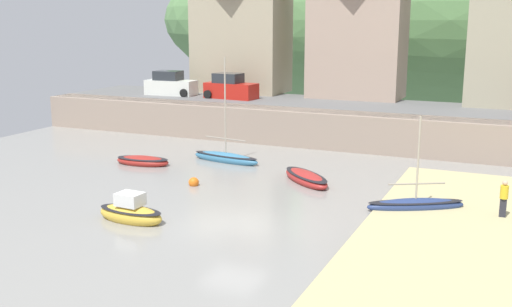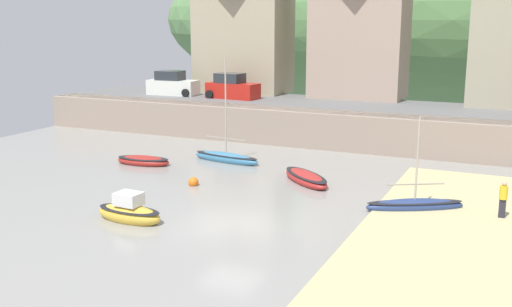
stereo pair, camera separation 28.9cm
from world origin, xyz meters
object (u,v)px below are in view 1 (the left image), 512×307
Objects in this scene: waterfront_building_left at (241,27)px; sailboat_tall_mast at (131,213)px; sailboat_white_hull at (143,161)px; mooring_buoy at (194,182)px; sailboat_far_left at (416,205)px; dinghy_open_wooden at (226,157)px; parked_car_by_wall at (230,88)px; person_on_slipway at (504,197)px; parked_car_near_slipway at (170,85)px; sailboat_nearest_shore at (306,178)px; waterfront_building_centre at (358,26)px.

waterfront_building_left is 3.29× the size of sailboat_tall_mast.
mooring_buoy is at bearing -34.93° from sailboat_white_hull.
waterfront_building_left is at bearing 102.77° from sailboat_far_left.
dinghy_open_wooden reaches higher than parked_car_by_wall.
mooring_buoy is at bearing -64.78° from parked_car_by_wall.
dinghy_open_wooden is (6.00, -14.95, -7.51)m from waterfront_building_left.
waterfront_building_left is 1.64× the size of dinghy_open_wooden.
dinghy_open_wooden is 16.58m from person_on_slipway.
mooring_buoy is at bearing -72.11° from dinghy_open_wooden.
parked_car_by_wall is 25.81m from person_on_slipway.
parked_car_near_slipway is at bearing -174.57° from parked_car_by_wall.
parked_car_by_wall is (-10.86, 12.95, 2.98)m from sailboat_nearest_shore.
waterfront_building_centre reaches higher than sailboat_tall_mast.
sailboat_far_left is at bearing 34.05° from sailboat_tall_mast.
dinghy_open_wooden is at bearing -104.84° from waterfront_building_centre.
mooring_buoy is at bearing -98.43° from waterfront_building_centre.
sailboat_nearest_shore is 6.54m from dinghy_open_wooden.
dinghy_open_wooden is 1.52× the size of parked_car_by_wall.
sailboat_tall_mast is (5.50, -8.97, 0.15)m from sailboat_white_hull.
parked_car_by_wall reaches higher than mooring_buoy.
sailboat_nearest_shore is 0.60× the size of dinghy_open_wooden.
sailboat_white_hull is (-10.24, -0.13, -0.02)m from sailboat_nearest_shore.
sailboat_far_left is 3.74m from person_on_slipway.
waterfront_building_left is at bearing 110.09° from parked_car_by_wall.
dinghy_open_wooden is 1.54× the size of parked_car_near_slipway.
sailboat_tall_mast is at bearing -69.05° from parked_car_by_wall.
sailboat_tall_mast is 0.77× the size of parked_car_near_slipway.
waterfront_building_left is at bearing 167.72° from sailboat_nearest_shore.
person_on_slipway is at bearing 28.05° from sailboat_tall_mast.
sailboat_far_left is 12.70m from sailboat_tall_mast.
sailboat_nearest_shore is 5.94m from mooring_buoy.
sailboat_far_left is (12.19, -5.08, -0.03)m from dinghy_open_wooden.
waterfront_building_centre is 2.61× the size of parked_car_near_slipway.
mooring_buoy is (-11.27, -0.45, -0.08)m from sailboat_far_left.
parked_car_by_wall is 17.25m from mooring_buoy.
sailboat_far_left is 23.22m from parked_car_by_wall.
waterfront_building_centre is 3.14× the size of sailboat_white_hull.
parked_car_near_slipway is (-6.07, 13.08, 3.00)m from sailboat_white_hull.
waterfront_building_left is at bearing 108.68° from mooring_buoy.
sailboat_tall_mast is 16.05m from person_on_slipway.
parked_car_near_slipway is at bearing 115.87° from sailboat_far_left.
parked_car_near_slipway reaches higher than mooring_buoy.
sailboat_far_left is 11.27m from mooring_buoy.
waterfront_building_centre is 1.69× the size of dinghy_open_wooden.
dinghy_open_wooden is (-6.04, 2.51, 0.05)m from sailboat_nearest_shore.
sailboat_tall_mast is 6.10m from mooring_buoy.
sailboat_far_left is at bearing -47.75° from waterfront_building_left.
sailboat_white_hull is at bearing 150.59° from mooring_buoy.
sailboat_far_left is at bearing -14.01° from sailboat_white_hull.
parked_car_near_slipway is 5.45m from parked_car_by_wall.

